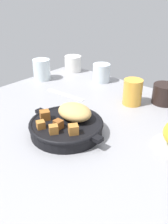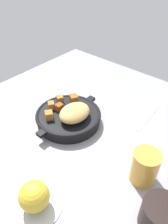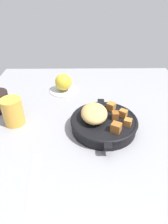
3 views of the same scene
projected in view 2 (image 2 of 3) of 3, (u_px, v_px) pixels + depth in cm
name	position (u px, v px, depth cm)	size (l,w,h in cm)	color
ground_plane	(73.00, 135.00, 74.86)	(102.39, 91.06, 2.40)	gray
cast_iron_skillet	(69.00, 116.00, 76.13)	(26.69, 22.40, 8.49)	black
saucer_plate	(36.00, 205.00, 54.02)	(12.63, 12.63, 0.60)	#B7BABF
red_apple	(34.00, 196.00, 51.48)	(7.47, 7.47, 7.47)	gold
butter_knife	(149.00, 116.00, 80.43)	(18.61, 1.60, 0.36)	silver
coffee_mug_dark	(160.00, 216.00, 48.60)	(8.83, 8.83, 7.43)	black
juice_glass_amber	(145.00, 167.00, 57.37)	(7.07, 7.07, 9.58)	gold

